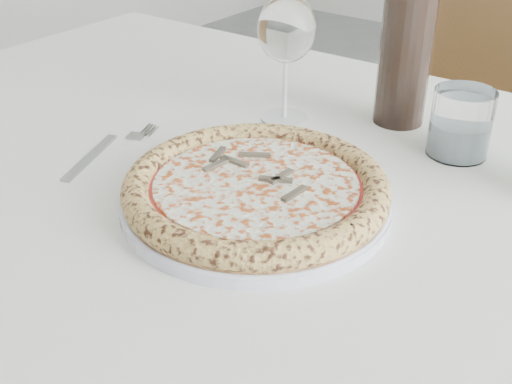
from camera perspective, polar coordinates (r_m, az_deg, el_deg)
dining_table at (r=0.88m, az=3.95°, el=-3.12°), size 1.57×0.95×0.76m
chair_far at (r=1.56m, az=17.74°, el=5.07°), size 0.45×0.45×0.93m
plate at (r=0.76m, az=0.00°, el=-0.73°), size 0.32×0.32×0.02m
pizza at (r=0.76m, az=-0.00°, el=0.42°), size 0.32×0.32×0.03m
fork at (r=0.92m, az=-13.25°, el=3.64°), size 0.07×0.20×0.00m
wine_glass at (r=0.95m, az=2.73°, el=14.01°), size 0.09×0.09×0.19m
tumbler at (r=0.92m, az=17.69°, el=5.50°), size 0.08×0.08×0.09m
wine_bottle at (r=0.97m, az=13.31°, el=13.33°), size 0.08×0.08×0.31m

